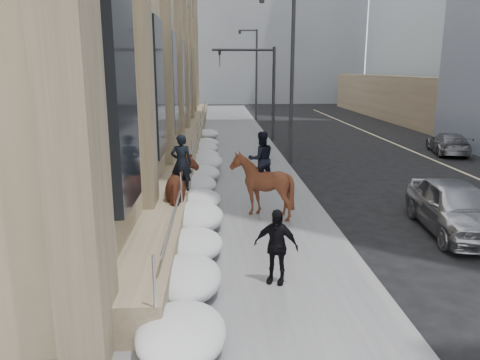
% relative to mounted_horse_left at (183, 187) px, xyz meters
% --- Properties ---
extents(ground, '(140.00, 140.00, 0.00)m').
position_rel_mounted_horse_left_xyz_m(ground, '(1.80, -4.78, -1.16)').
color(ground, black).
rests_on(ground, ground).
extents(sidewalk, '(5.00, 80.00, 0.12)m').
position_rel_mounted_horse_left_xyz_m(sidewalk, '(1.80, 5.22, -1.10)').
color(sidewalk, '#5B5B5E').
rests_on(sidewalk, ground).
extents(curb, '(0.24, 80.00, 0.12)m').
position_rel_mounted_horse_left_xyz_m(curb, '(4.42, 5.22, -1.10)').
color(curb, slate).
rests_on(curb, ground).
extents(bg_building_far, '(24.00, 12.00, 20.00)m').
position_rel_mounted_horse_left_xyz_m(bg_building_far, '(-4.20, 67.22, 8.84)').
color(bg_building_far, gray).
rests_on(bg_building_far, ground).
extents(streetlight_mid, '(1.71, 0.24, 8.00)m').
position_rel_mounted_horse_left_xyz_m(streetlight_mid, '(4.54, 9.22, 3.42)').
color(streetlight_mid, '#2D2D30').
rests_on(streetlight_mid, ground).
extents(streetlight_far, '(1.71, 0.24, 8.00)m').
position_rel_mounted_horse_left_xyz_m(streetlight_far, '(4.54, 29.22, 3.42)').
color(streetlight_far, '#2D2D30').
rests_on(streetlight_far, ground).
extents(traffic_signal, '(4.10, 0.22, 6.00)m').
position_rel_mounted_horse_left_xyz_m(traffic_signal, '(3.87, 17.22, 2.84)').
color(traffic_signal, '#2D2D30').
rests_on(traffic_signal, ground).
extents(snow_bank, '(1.70, 18.10, 0.76)m').
position_rel_mounted_horse_left_xyz_m(snow_bank, '(0.38, 3.33, -0.69)').
color(snow_bank, silver).
rests_on(snow_bank, sidewalk).
extents(mounted_horse_left, '(1.20, 2.36, 2.63)m').
position_rel_mounted_horse_left_xyz_m(mounted_horse_left, '(0.00, 0.00, 0.00)').
color(mounted_horse_left, '#552919').
rests_on(mounted_horse_left, sidewalk).
extents(mounted_horse_right, '(1.96, 2.11, 2.65)m').
position_rel_mounted_horse_left_xyz_m(mounted_horse_right, '(2.39, 0.43, 0.06)').
color(mounted_horse_right, '#4A2415').
rests_on(mounted_horse_right, sidewalk).
extents(pedestrian, '(1.05, 0.72, 1.65)m').
position_rel_mounted_horse_left_xyz_m(pedestrian, '(2.26, -4.34, -0.21)').
color(pedestrian, black).
rests_on(pedestrian, sidewalk).
extents(car_silver, '(2.25, 4.65, 1.53)m').
position_rel_mounted_horse_left_xyz_m(car_silver, '(7.85, -1.13, -0.39)').
color(car_silver, '#9D9EA4').
rests_on(car_silver, ground).
extents(car_grey, '(2.53, 4.39, 1.20)m').
position_rel_mounted_horse_left_xyz_m(car_grey, '(13.91, 11.47, -0.56)').
color(car_grey, slate).
rests_on(car_grey, ground).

